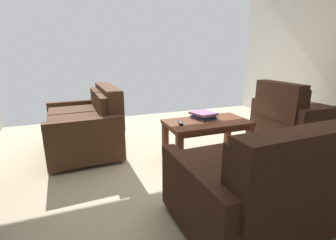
{
  "coord_description": "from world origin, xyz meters",
  "views": [
    {
      "loc": [
        1.24,
        2.25,
        1.27
      ],
      "look_at": [
        0.4,
        0.05,
        0.6
      ],
      "focal_mm": 25.75,
      "sensor_mm": 36.0,
      "label": 1
    }
  ],
  "objects_px": {
    "loveseat_near": "(87,125)",
    "tv_remote": "(181,123)",
    "sofa_main": "(297,175)",
    "armchair_side": "(294,118)",
    "coffee_table": "(207,127)",
    "book_stack": "(204,115)"
  },
  "relations": [
    {
      "from": "loveseat_near",
      "to": "sofa_main",
      "type": "bearing_deg",
      "value": 126.26
    },
    {
      "from": "armchair_side",
      "to": "sofa_main",
      "type": "bearing_deg",
      "value": 43.41
    },
    {
      "from": "book_stack",
      "to": "armchair_side",
      "type": "bearing_deg",
      "value": 174.57
    },
    {
      "from": "armchair_side",
      "to": "coffee_table",
      "type": "bearing_deg",
      "value": 0.01
    },
    {
      "from": "loveseat_near",
      "to": "tv_remote",
      "type": "xyz_separation_m",
      "value": [
        -1.0,
        0.74,
        0.12
      ]
    },
    {
      "from": "sofa_main",
      "to": "book_stack",
      "type": "xyz_separation_m",
      "value": [
        0.07,
        -1.36,
        0.15
      ]
    },
    {
      "from": "armchair_side",
      "to": "book_stack",
      "type": "xyz_separation_m",
      "value": [
        1.38,
        -0.13,
        0.14
      ]
    },
    {
      "from": "sofa_main",
      "to": "armchair_side",
      "type": "bearing_deg",
      "value": -136.59
    },
    {
      "from": "loveseat_near",
      "to": "coffee_table",
      "type": "relative_size",
      "value": 1.24
    },
    {
      "from": "sofa_main",
      "to": "armchair_side",
      "type": "distance_m",
      "value": 1.79
    },
    {
      "from": "book_stack",
      "to": "sofa_main",
      "type": "bearing_deg",
      "value": 93.12
    },
    {
      "from": "sofa_main",
      "to": "tv_remote",
      "type": "bearing_deg",
      "value": -70.07
    },
    {
      "from": "tv_remote",
      "to": "coffee_table",
      "type": "bearing_deg",
      "value": 179.95
    },
    {
      "from": "armchair_side",
      "to": "tv_remote",
      "type": "distance_m",
      "value": 1.75
    },
    {
      "from": "sofa_main",
      "to": "coffee_table",
      "type": "relative_size",
      "value": 1.85
    },
    {
      "from": "sofa_main",
      "to": "loveseat_near",
      "type": "height_order",
      "value": "sofa_main"
    },
    {
      "from": "coffee_table",
      "to": "book_stack",
      "type": "xyz_separation_m",
      "value": [
        -0.02,
        -0.13,
        0.12
      ]
    },
    {
      "from": "book_stack",
      "to": "tv_remote",
      "type": "height_order",
      "value": "book_stack"
    },
    {
      "from": "book_stack",
      "to": "tv_remote",
      "type": "relative_size",
      "value": 2.08
    },
    {
      "from": "coffee_table",
      "to": "loveseat_near",
      "type": "bearing_deg",
      "value": -28.74
    },
    {
      "from": "sofa_main",
      "to": "loveseat_near",
      "type": "xyz_separation_m",
      "value": [
        1.45,
        -1.97,
        0.0
      ]
    },
    {
      "from": "tv_remote",
      "to": "armchair_side",
      "type": "bearing_deg",
      "value": 179.99
    }
  ]
}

